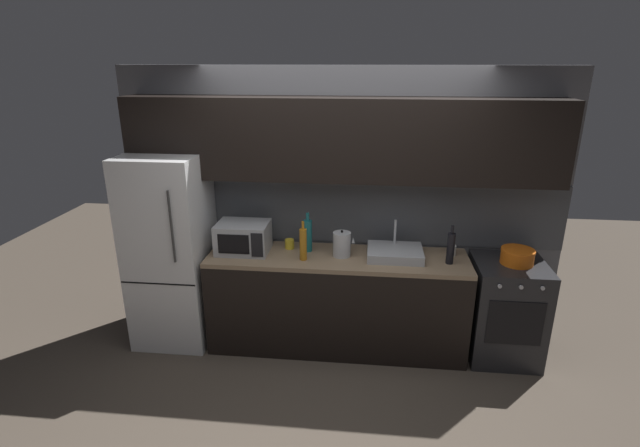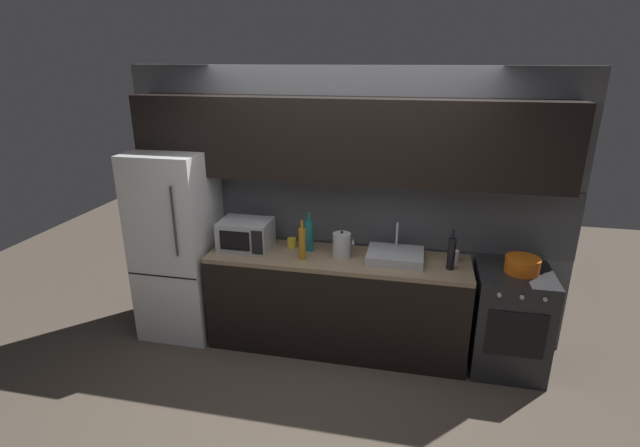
% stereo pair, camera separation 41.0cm
% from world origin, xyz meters
% --- Properties ---
extents(ground_plane, '(10.00, 10.00, 0.00)m').
position_xyz_m(ground_plane, '(0.00, 0.00, 0.00)').
color(ground_plane, '#4C4238').
extents(back_wall, '(4.04, 0.44, 2.50)m').
position_xyz_m(back_wall, '(0.00, 1.20, 1.55)').
color(back_wall, slate).
rests_on(back_wall, ground).
extents(counter_run, '(2.30, 0.60, 0.90)m').
position_xyz_m(counter_run, '(0.00, 0.90, 0.45)').
color(counter_run, black).
rests_on(counter_run, ground).
extents(refrigerator, '(0.68, 0.69, 1.78)m').
position_xyz_m(refrigerator, '(-1.53, 0.90, 0.89)').
color(refrigerator, white).
rests_on(refrigerator, ground).
extents(oven_range, '(0.60, 0.62, 0.90)m').
position_xyz_m(oven_range, '(1.49, 0.90, 0.45)').
color(oven_range, '#232326').
rests_on(oven_range, ground).
extents(microwave, '(0.46, 0.35, 0.27)m').
position_xyz_m(microwave, '(-0.85, 0.92, 1.04)').
color(microwave, '#A8AAAF').
rests_on(microwave, counter_run).
extents(sink_basin, '(0.48, 0.38, 0.30)m').
position_xyz_m(sink_basin, '(0.50, 0.93, 0.94)').
color(sink_basin, '#ADAFB5').
rests_on(sink_basin, counter_run).
extents(kettle, '(0.19, 0.16, 0.24)m').
position_xyz_m(kettle, '(0.04, 0.91, 1.01)').
color(kettle, '#B7BABF').
rests_on(kettle, counter_run).
extents(wine_bottle_dark, '(0.07, 0.07, 0.34)m').
position_xyz_m(wine_bottle_dark, '(0.96, 0.84, 1.04)').
color(wine_bottle_dark, black).
rests_on(wine_bottle_dark, counter_run).
extents(wine_bottle_teal, '(0.08, 0.08, 0.36)m').
position_xyz_m(wine_bottle_teal, '(-0.28, 0.99, 1.05)').
color(wine_bottle_teal, '#19666B').
rests_on(wine_bottle_teal, counter_run).
extents(wine_bottle_amber, '(0.06, 0.06, 0.35)m').
position_xyz_m(wine_bottle_amber, '(-0.29, 0.79, 1.05)').
color(wine_bottle_amber, '#B27019').
rests_on(wine_bottle_amber, counter_run).
extents(mug_yellow, '(0.08, 0.08, 0.09)m').
position_xyz_m(mug_yellow, '(-0.45, 1.03, 0.94)').
color(mug_yellow, gold).
rests_on(mug_yellow, counter_run).
extents(mug_white, '(0.08, 0.08, 0.09)m').
position_xyz_m(mug_white, '(1.00, 1.03, 0.95)').
color(mug_white, silver).
rests_on(mug_white, counter_run).
extents(cooking_pot, '(0.28, 0.28, 0.13)m').
position_xyz_m(cooking_pot, '(1.53, 0.90, 0.97)').
color(cooking_pot, orange).
rests_on(cooking_pot, oven_range).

